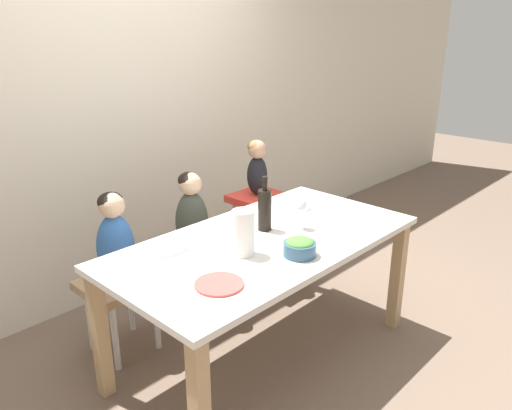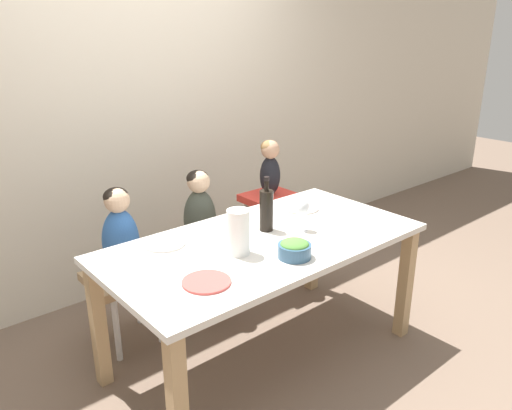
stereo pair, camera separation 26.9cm
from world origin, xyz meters
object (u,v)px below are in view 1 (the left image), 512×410
Objects in this scene: paper_towel_roll at (243,233)px; dinner_plate_back_right at (293,207)px; chair_right_highchair at (257,215)px; person_baby_right at (257,165)px; person_child_center at (191,213)px; salad_bowl_large at (300,247)px; chair_far_left at (120,291)px; chair_far_center at (194,261)px; person_child_left at (115,238)px; dinner_plate_back_left at (166,248)px; dinner_plate_front_left at (219,284)px; wine_glass_near at (301,207)px; wine_bottle at (265,209)px.

dinner_plate_back_right is at bearing 20.10° from paper_towel_roll.
person_baby_right is at bearing 90.00° from chair_right_highchair.
person_child_center is 3.13× the size of salad_bowl_large.
chair_far_center is at bearing 0.00° from chair_far_left.
person_child_center is 0.65m from dinner_plate_back_right.
paper_towel_roll is 0.29m from salad_bowl_large.
person_child_left is at bearing 179.92° from chair_far_center.
person_baby_right reaches higher than paper_towel_roll.
person_baby_right is (0.61, 0.00, 0.20)m from person_child_center.
chair_far_left is 0.55m from chair_far_center.
dinner_plate_front_left is at bearing -98.40° from dinner_plate_back_left.
person_child_left is at bearing 113.63° from paper_towel_roll.
chair_right_highchair is at bearing 36.69° from dinner_plate_front_left.
dinner_plate_front_left is (-0.55, -0.86, 0.37)m from chair_far_center.
paper_towel_roll is (0.31, -0.71, 0.14)m from person_child_left.
chair_far_center is at bearing 107.98° from wine_glass_near.
chair_right_highchair is 0.37m from person_baby_right.
wine_glass_near is 0.83× the size of dinner_plate_back_right.
dinner_plate_back_left is at bearing -142.19° from person_child_center.
salad_bowl_large is at bearing -125.63° from person_baby_right.
person_baby_right is at bearing 18.81° from dinner_plate_back_left.
paper_towel_roll is at bearing 130.70° from salad_bowl_large.
person_child_center reaches higher than chair_far_left.
dinner_plate_front_left and dinner_plate_back_right have the same top height.
person_child_center reaches higher than dinner_plate_back_left.
chair_far_left is 0.91m from paper_towel_roll.
chair_far_center is 1.48× the size of wine_bottle.
person_child_center is at bearing 0.08° from chair_far_left.
chair_far_center is 0.34m from person_child_center.
wine_glass_near reaches higher than dinner_plate_back_right.
person_child_center is (-0.00, 0.00, 0.34)m from chair_far_center.
wine_glass_near reaches higher than chair_right_highchair.
person_child_center is 1.34× the size of person_baby_right.
paper_towel_roll is 0.77m from dinner_plate_back_right.
wine_bottle is 0.39m from salad_bowl_large.
dinner_plate_back_left is at bearing -161.19° from person_baby_right.
paper_towel_roll is 0.47m from wine_glass_near.
salad_bowl_large is at bearing -49.30° from paper_towel_roll.
dinner_plate_front_left is (-1.15, -0.86, 0.21)m from chair_right_highchair.
wine_bottle is at bearing -163.55° from dinner_plate_back_right.
dinner_plate_front_left reaches higher than chair_far_center.
chair_far_center is 0.89m from paper_towel_roll.
dinner_plate_back_right is at bearing 42.14° from salad_bowl_large.
wine_glass_near is (0.78, -0.70, 0.49)m from chair_far_left.
wine_bottle is at bearing -19.98° from dinner_plate_back_left.
person_child_center is 0.75m from wine_glass_near.
person_baby_right reaches higher than chair_far_center.
chair_right_highchair is 1.33× the size of person_child_left.
chair_right_highchair is 2.99× the size of paper_towel_roll.
salad_bowl_large is 0.50m from dinner_plate_front_left.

